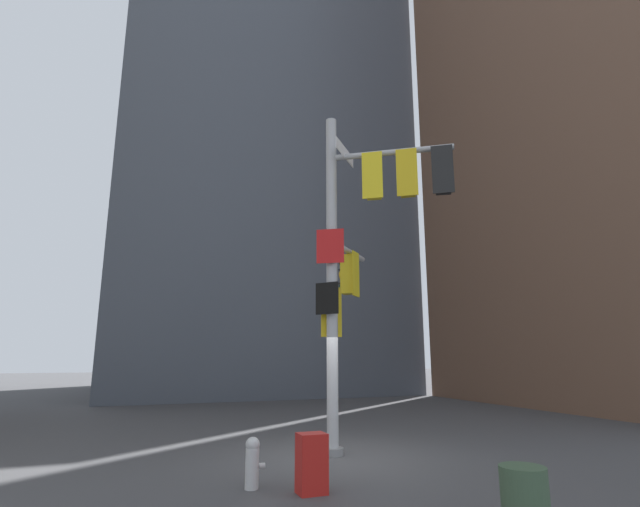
{
  "coord_description": "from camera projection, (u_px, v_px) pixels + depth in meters",
  "views": [
    {
      "loc": [
        -4.19,
        -10.05,
        2.09
      ],
      "look_at": [
        -0.25,
        0.12,
        4.44
      ],
      "focal_mm": 26.71,
      "sensor_mm": 36.0,
      "label": 1
    }
  ],
  "objects": [
    {
      "name": "building_mid_block",
      "position": [
        253.0,
        84.0,
        34.94
      ],
      "size": [
        16.57,
        16.57,
        43.35
      ],
      "primitive_type": "cube",
      "color": "#4C5460",
      "rests_on": "ground"
    },
    {
      "name": "fire_hydrant",
      "position": [
        252.0,
        462.0,
        7.7
      ],
      "size": [
        0.33,
        0.23,
        0.79
      ],
      "color": "silver",
      "rests_on": "ground"
    },
    {
      "name": "trash_bin",
      "position": [
        525.0,
        504.0,
        5.49
      ],
      "size": [
        0.54,
        0.54,
        0.82
      ],
      "primitive_type": "cylinder",
      "color": "#3F593F",
      "rests_on": "ground"
    },
    {
      "name": "signal_pole_assembly",
      "position": [
        359.0,
        246.0,
        11.2
      ],
      "size": [
        2.82,
        3.48,
        7.84
      ],
      "color": "#B2B2B5",
      "rests_on": "ground"
    },
    {
      "name": "newspaper_box",
      "position": [
        312.0,
        463.0,
        7.45
      ],
      "size": [
        0.45,
        0.36,
        0.89
      ],
      "color": "red",
      "rests_on": "ground"
    },
    {
      "name": "ground",
      "position": [
        333.0,
        456.0,
        10.2
      ],
      "size": [
        120.0,
        120.0,
        0.0
      ],
      "primitive_type": "plane",
      "color": "#474749"
    }
  ]
}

